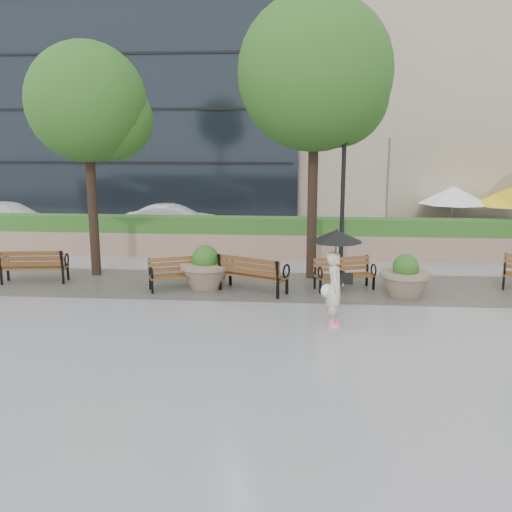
# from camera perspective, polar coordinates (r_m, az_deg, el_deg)

# --- Properties ---
(ground) EXTENTS (100.00, 100.00, 0.00)m
(ground) POSITION_cam_1_polar(r_m,az_deg,el_deg) (12.98, -1.23, -6.40)
(ground) COLOR gray
(ground) RESTS_ON ground
(cobble_strip) EXTENTS (28.00, 3.20, 0.01)m
(cobble_strip) POSITION_cam_1_polar(r_m,az_deg,el_deg) (15.84, -0.10, -2.98)
(cobble_strip) COLOR #383330
(cobble_strip) RESTS_ON ground
(hedge_wall) EXTENTS (24.00, 0.80, 1.35)m
(hedge_wall) POSITION_cam_1_polar(r_m,az_deg,el_deg) (19.59, 0.89, 1.90)
(hedge_wall) COLOR #93735F
(hedge_wall) RESTS_ON ground
(asphalt_street) EXTENTS (40.00, 7.00, 0.00)m
(asphalt_street) POSITION_cam_1_polar(r_m,az_deg,el_deg) (23.64, 1.55, 2.01)
(asphalt_street) COLOR black
(asphalt_street) RESTS_ON ground
(bldg_stone) EXTENTS (18.00, 10.00, 20.00)m
(bldg_stone) POSITION_cam_1_polar(r_m,az_deg,el_deg) (36.78, 19.69, 20.56)
(bldg_stone) COLOR tan
(bldg_stone) RESTS_ON ground
(bench_0) EXTENTS (1.86, 0.94, 0.96)m
(bench_0) POSITION_cam_1_polar(r_m,az_deg,el_deg) (17.27, -21.23, -1.58)
(bench_0) COLOR brown
(bench_0) RESTS_ON ground
(bench_1) EXTENTS (1.72, 1.20, 0.86)m
(bench_1) POSITION_cam_1_polar(r_m,az_deg,el_deg) (15.54, -7.66, -2.42)
(bench_1) COLOR brown
(bench_1) RESTS_ON ground
(bench_2) EXTENTS (1.97, 1.45, 0.99)m
(bench_2) POSITION_cam_1_polar(r_m,az_deg,el_deg) (15.12, -0.32, -2.57)
(bench_2) COLOR brown
(bench_2) RESTS_ON ground
(bench_3) EXTENTS (1.70, 1.10, 0.86)m
(bench_3) POSITION_cam_1_polar(r_m,az_deg,el_deg) (15.58, 8.79, -2.43)
(bench_3) COLOR brown
(bench_3) RESTS_ON ground
(planter_left) EXTENTS (1.40, 1.40, 1.17)m
(planter_left) POSITION_cam_1_polar(r_m,az_deg,el_deg) (15.62, -5.04, -1.52)
(planter_left) COLOR #7F6B56
(planter_left) RESTS_ON ground
(planter_right) EXTENTS (1.30, 1.30, 1.09)m
(planter_right) POSITION_cam_1_polar(r_m,az_deg,el_deg) (15.29, 14.68, -2.29)
(planter_right) COLOR #7F6B56
(planter_right) RESTS_ON ground
(lamppost) EXTENTS (0.28, 0.28, 4.07)m
(lamppost) POSITION_cam_1_polar(r_m,az_deg,el_deg) (16.10, 8.59, 3.64)
(lamppost) COLOR black
(lamppost) RESTS_ON ground
(tree_0) EXTENTS (3.46, 3.37, 6.69)m
(tree_0) POSITION_cam_1_polar(r_m,az_deg,el_deg) (17.28, -15.99, 14.11)
(tree_0) COLOR black
(tree_0) RESTS_ON ground
(tree_1) EXTENTS (4.26, 4.26, 7.89)m
(tree_1) POSITION_cam_1_polar(r_m,az_deg,el_deg) (16.45, 6.46, 17.21)
(tree_1) COLOR black
(tree_1) RESTS_ON ground
(patio_umb_white) EXTENTS (2.50, 2.50, 2.30)m
(patio_umb_white) POSITION_cam_1_polar(r_m,az_deg,el_deg) (21.67, 19.14, 5.75)
(patio_umb_white) COLOR black
(patio_umb_white) RESTS_ON ground
(patio_umb_yellow_a) EXTENTS (2.50, 2.50, 2.30)m
(patio_umb_yellow_a) POSITION_cam_1_polar(r_m,az_deg,el_deg) (21.87, 24.04, 5.43)
(patio_umb_yellow_a) COLOR black
(patio_umb_yellow_a) RESTS_ON ground
(car_left) EXTENTS (4.93, 2.07, 1.42)m
(car_left) POSITION_cam_1_polar(r_m,az_deg,el_deg) (25.54, -23.59, 3.36)
(car_left) COLOR white
(car_left) RESTS_ON ground
(car_right) EXTENTS (4.11, 1.65, 1.33)m
(car_right) POSITION_cam_1_polar(r_m,az_deg,el_deg) (23.46, -8.24, 3.45)
(car_right) COLOR white
(car_right) RESTS_ON ground
(pedestrian) EXTENTS (1.14, 1.14, 2.10)m
(pedestrian) POSITION_cam_1_polar(r_m,az_deg,el_deg) (12.44, 7.93, -1.20)
(pedestrian) COLOR beige
(pedestrian) RESTS_ON ground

